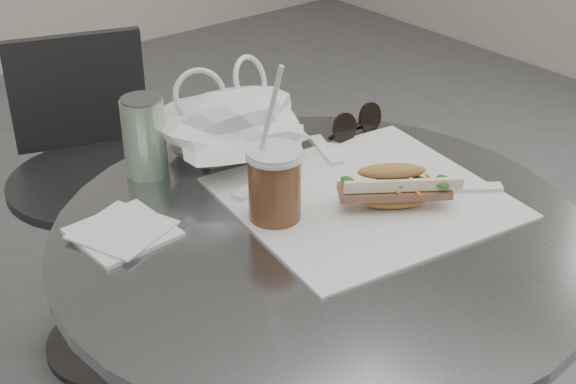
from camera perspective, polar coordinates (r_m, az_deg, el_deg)
cafe_table at (r=1.29m, az=2.13°, el=-12.89°), size 0.76×0.76×0.74m
chair_far at (r=1.95m, az=-13.16°, el=-2.12°), size 0.41×0.44×0.75m
sandwich_paper at (r=1.20m, az=5.39°, el=-0.37°), size 0.42×0.41×0.00m
banh_mi at (r=1.16m, az=7.48°, el=0.35°), size 0.20×0.18×0.07m
iced_coffee at (r=1.12m, az=-0.96°, el=0.58°), size 0.08×0.08×0.24m
sunglasses at (r=1.38m, az=4.87°, el=4.79°), size 0.12×0.03×0.05m
plastic_bag at (r=1.28m, az=-3.81°, el=4.55°), size 0.24×0.19×0.12m
napkin_stack at (r=1.13m, az=-11.67°, el=-2.79°), size 0.15×0.15×0.01m
drink_can at (r=1.26m, az=-10.18°, el=3.90°), size 0.07×0.07×0.13m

